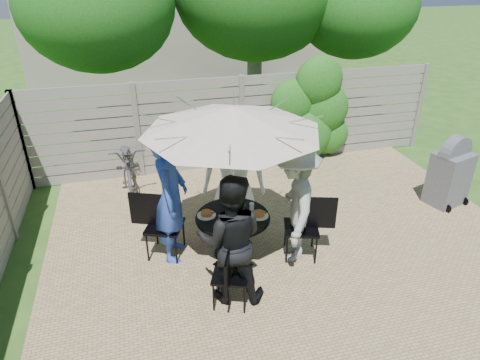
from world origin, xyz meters
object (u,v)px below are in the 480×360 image
object	(u,v)px
chair_back	(235,205)
coffee_cup	(240,204)
umbrella	(232,119)
plate_left	(206,214)
glass_back	(226,202)
person_back	(234,169)
bbq_grill	(450,174)
person_right	(294,203)
chair_front	(231,286)
glass_right	(252,208)
patio_table	(233,228)
chair_left	(165,237)
person_left	(171,198)
person_front	(231,240)
chair_right	(302,239)
plate_back	(233,201)
syrup_jug	(228,209)
glass_front	(240,222)
bicycle	(128,164)
plate_front	(232,229)
plate_right	(259,214)

from	to	relation	value
chair_back	coffee_cup	bearing A→B (deg)	11.12
umbrella	plate_left	distance (m)	1.42
chair_back	glass_back	bearing A→B (deg)	-4.99
person_back	bbq_grill	world-z (taller)	person_back
coffee_cup	person_right	bearing A→B (deg)	-32.09
chair_front	glass_right	bearing A→B (deg)	-7.83
person_back	plate_left	xyz separation A→B (m)	(-0.57, -0.71, -0.28)
patio_table	glass_back	bearing A→B (deg)	96.69
chair_left	person_left	size ratio (longest dim) A/B	0.52
umbrella	glass_right	xyz separation A→B (m)	(0.28, 0.03, -1.32)
person_front	glass_right	world-z (taller)	person_front
chair_right	plate_back	distance (m)	1.10
person_back	chair_front	xyz separation A→B (m)	(-0.48, -1.73, -0.69)
coffee_cup	person_back	bearing A→B (deg)	84.00
plate_back	glass_right	xyz separation A→B (m)	(0.18, -0.31, 0.05)
syrup_jug	bbq_grill	world-z (taller)	bbq_grill
chair_left	glass_front	size ratio (longest dim) A/B	7.02
umbrella	bicycle	world-z (taller)	umbrella
patio_table	chair_back	world-z (taller)	chair_back
chair_front	person_front	world-z (taller)	person_front
person_front	glass_right	size ratio (longest dim) A/B	12.09
chair_left	glass_right	size ratio (longest dim) A/B	7.02
person_right	chair_back	bearing A→B (deg)	-139.32
person_right	bbq_grill	bearing A→B (deg)	118.47
plate_front	umbrella	bearing A→B (deg)	74.69
person_left	bicycle	size ratio (longest dim) A/B	1.07
chair_back	bicycle	size ratio (longest dim) A/B	0.50
glass_right	glass_front	bearing A→B (deg)	-128.31
chair_back	bicycle	world-z (taller)	bicycle
chair_back	glass_right	world-z (taller)	chair_back
chair_back	syrup_jug	bearing A→B (deg)	-0.27
glass_front	patio_table	bearing A→B (deg)	96.69
person_back	person_right	xyz separation A→B (m)	(0.58, -1.02, -0.09)
person_right	plate_front	world-z (taller)	person_right
glass_right	bbq_grill	world-z (taller)	bbq_grill
bbq_grill	glass_back	bearing A→B (deg)	166.54
person_right	plate_left	bearing A→B (deg)	-90.00
person_back	chair_right	xyz separation A→B (m)	(0.71, -1.06, -0.67)
plate_right	patio_table	bearing A→B (deg)	164.69
umbrella	person_left	world-z (taller)	umbrella
person_left	plate_back	bearing A→B (deg)	-66.55
chair_right	glass_back	bearing A→B (deg)	-11.82
umbrella	plate_front	size ratio (longest dim) A/B	10.80
person_back	bicycle	bearing A→B (deg)	148.13
chair_front	plate_left	size ratio (longest dim) A/B	3.41
chair_front	plate_front	bearing A→B (deg)	5.74
person_left	plate_left	size ratio (longest dim) A/B	7.24
chair_left	plate_right	distance (m)	1.38
person_right	coffee_cup	xyz separation A→B (m)	(-0.65, 0.40, -0.15)
patio_table	plate_front	size ratio (longest dim) A/B	4.76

